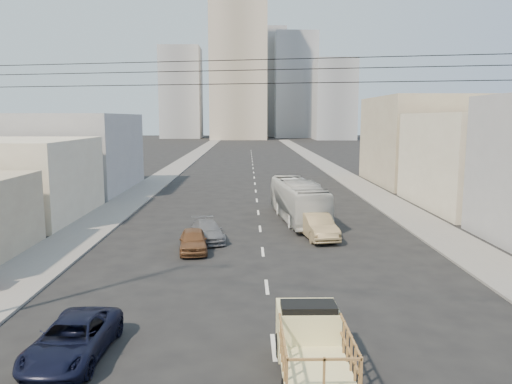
{
  "coord_description": "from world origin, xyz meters",
  "views": [
    {
      "loc": [
        -0.86,
        -13.68,
        7.57
      ],
      "look_at": [
        -0.39,
        13.74,
        3.5
      ],
      "focal_mm": 35.0,
      "sensor_mm": 36.0,
      "label": 1
    }
  ],
  "objects_px": {
    "city_bus": "(298,200)",
    "sedan_brown": "(193,240)",
    "sedan_tan": "(317,226)",
    "navy_pickup": "(73,339)",
    "sedan_grey": "(207,231)",
    "flatbed_pickup": "(312,341)"
  },
  "relations": [
    {
      "from": "city_bus",
      "to": "sedan_brown",
      "type": "height_order",
      "value": "city_bus"
    },
    {
      "from": "sedan_tan",
      "to": "navy_pickup",
      "type": "bearing_deg",
      "value": -130.8
    },
    {
      "from": "navy_pickup",
      "to": "city_bus",
      "type": "bearing_deg",
      "value": 69.3
    },
    {
      "from": "city_bus",
      "to": "sedan_grey",
      "type": "height_order",
      "value": "city_bus"
    },
    {
      "from": "navy_pickup",
      "to": "sedan_tan",
      "type": "relative_size",
      "value": 0.96
    },
    {
      "from": "navy_pickup",
      "to": "sedan_brown",
      "type": "height_order",
      "value": "sedan_brown"
    },
    {
      "from": "navy_pickup",
      "to": "sedan_brown",
      "type": "bearing_deg",
      "value": 81.86
    },
    {
      "from": "navy_pickup",
      "to": "sedan_brown",
      "type": "xyz_separation_m",
      "value": [
        2.44,
        12.8,
        0.02
      ]
    },
    {
      "from": "sedan_brown",
      "to": "sedan_grey",
      "type": "xyz_separation_m",
      "value": [
        0.6,
        2.59,
        -0.04
      ]
    },
    {
      "from": "city_bus",
      "to": "sedan_tan",
      "type": "height_order",
      "value": "city_bus"
    },
    {
      "from": "flatbed_pickup",
      "to": "city_bus",
      "type": "distance_m",
      "value": 22.89
    },
    {
      "from": "flatbed_pickup",
      "to": "sedan_tan",
      "type": "bearing_deg",
      "value": 81.52
    },
    {
      "from": "flatbed_pickup",
      "to": "navy_pickup",
      "type": "height_order",
      "value": "flatbed_pickup"
    },
    {
      "from": "sedan_brown",
      "to": "sedan_grey",
      "type": "height_order",
      "value": "sedan_brown"
    },
    {
      "from": "flatbed_pickup",
      "to": "city_bus",
      "type": "xyz_separation_m",
      "value": [
        1.91,
        22.81,
        0.4
      ]
    },
    {
      "from": "navy_pickup",
      "to": "sedan_brown",
      "type": "distance_m",
      "value": 13.03
    },
    {
      "from": "city_bus",
      "to": "sedan_brown",
      "type": "bearing_deg",
      "value": -134.01
    },
    {
      "from": "sedan_tan",
      "to": "sedan_grey",
      "type": "xyz_separation_m",
      "value": [
        -6.94,
        -0.5,
        -0.17
      ]
    },
    {
      "from": "sedan_tan",
      "to": "sedan_brown",
      "type": "bearing_deg",
      "value": -166.38
    },
    {
      "from": "flatbed_pickup",
      "to": "city_bus",
      "type": "bearing_deg",
      "value": 85.22
    },
    {
      "from": "navy_pickup",
      "to": "flatbed_pickup",
      "type": "bearing_deg",
      "value": -6.42
    },
    {
      "from": "flatbed_pickup",
      "to": "navy_pickup",
      "type": "xyz_separation_m",
      "value": [
        -7.43,
        1.19,
        -0.46
      ]
    }
  ]
}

